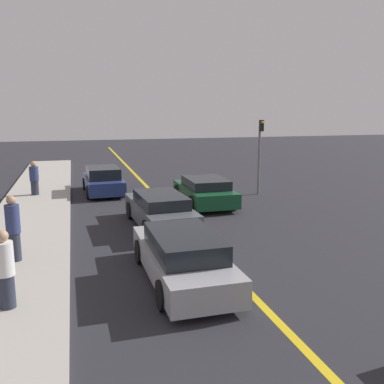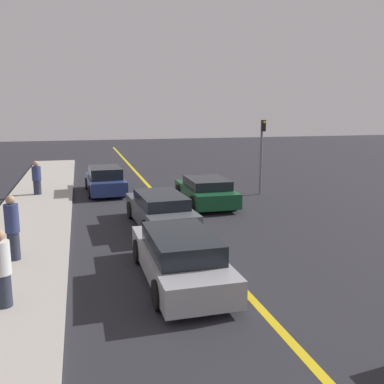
{
  "view_description": "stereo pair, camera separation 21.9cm",
  "coord_description": "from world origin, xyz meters",
  "px_view_note": "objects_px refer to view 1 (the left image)",
  "views": [
    {
      "loc": [
        -3.85,
        -0.62,
        4.28
      ],
      "look_at": [
        0.17,
        13.84,
        1.34
      ],
      "focal_mm": 40.0,
      "sensor_mm": 36.0,
      "label": 1
    },
    {
      "loc": [
        -3.64,
        -0.68,
        4.28
      ],
      "look_at": [
        0.17,
        13.84,
        1.34
      ],
      "focal_mm": 40.0,
      "sensor_mm": 36.0,
      "label": 2
    }
  ],
  "objects_px": {
    "pedestrian_far_standing": "(34,178)",
    "traffic_light": "(260,149)",
    "car_parked_left_lot": "(205,191)",
    "car_far_distant": "(160,210)",
    "car_oncoming_far": "(103,181)",
    "car_ahead_center": "(182,257)",
    "pedestrian_mid_group": "(13,229)",
    "pedestrian_near_curb": "(5,270)"
  },
  "relations": [
    {
      "from": "pedestrian_near_curb",
      "to": "traffic_light",
      "type": "relative_size",
      "value": 0.45
    },
    {
      "from": "car_oncoming_far",
      "to": "traffic_light",
      "type": "height_order",
      "value": "traffic_light"
    },
    {
      "from": "car_far_distant",
      "to": "traffic_light",
      "type": "bearing_deg",
      "value": 34.22
    },
    {
      "from": "car_oncoming_far",
      "to": "car_parked_left_lot",
      "type": "bearing_deg",
      "value": -44.98
    },
    {
      "from": "car_parked_left_lot",
      "to": "pedestrian_near_curb",
      "type": "relative_size",
      "value": 2.58
    },
    {
      "from": "pedestrian_near_curb",
      "to": "car_far_distant",
      "type": "bearing_deg",
      "value": 52.64
    },
    {
      "from": "car_parked_left_lot",
      "to": "pedestrian_far_standing",
      "type": "relative_size",
      "value": 2.65
    },
    {
      "from": "car_ahead_center",
      "to": "pedestrian_mid_group",
      "type": "xyz_separation_m",
      "value": [
        -4.19,
        2.27,
        0.42
      ]
    },
    {
      "from": "car_far_distant",
      "to": "pedestrian_near_curb",
      "type": "distance_m",
      "value": 7.34
    },
    {
      "from": "car_ahead_center",
      "to": "pedestrian_near_curb",
      "type": "relative_size",
      "value": 2.84
    },
    {
      "from": "pedestrian_far_standing",
      "to": "car_parked_left_lot",
      "type": "bearing_deg",
      "value": -26.27
    },
    {
      "from": "car_ahead_center",
      "to": "pedestrian_near_curb",
      "type": "xyz_separation_m",
      "value": [
        -4.0,
        -0.74,
        0.35
      ]
    },
    {
      "from": "car_oncoming_far",
      "to": "pedestrian_far_standing",
      "type": "bearing_deg",
      "value": -178.83
    },
    {
      "from": "pedestrian_mid_group",
      "to": "car_ahead_center",
      "type": "bearing_deg",
      "value": -28.44
    },
    {
      "from": "car_parked_left_lot",
      "to": "pedestrian_far_standing",
      "type": "height_order",
      "value": "pedestrian_far_standing"
    },
    {
      "from": "traffic_light",
      "to": "car_oncoming_far",
      "type": "bearing_deg",
      "value": 162.43
    },
    {
      "from": "car_far_distant",
      "to": "pedestrian_far_standing",
      "type": "bearing_deg",
      "value": 122.2
    },
    {
      "from": "car_ahead_center",
      "to": "traffic_light",
      "type": "relative_size",
      "value": 1.29
    },
    {
      "from": "pedestrian_far_standing",
      "to": "car_far_distant",
      "type": "bearing_deg",
      "value": -54.52
    },
    {
      "from": "car_ahead_center",
      "to": "car_parked_left_lot",
      "type": "bearing_deg",
      "value": 68.4
    },
    {
      "from": "pedestrian_near_curb",
      "to": "pedestrian_far_standing",
      "type": "xyz_separation_m",
      "value": [
        -0.4,
        12.63,
        -0.03
      ]
    },
    {
      "from": "car_oncoming_far",
      "to": "pedestrian_near_curb",
      "type": "bearing_deg",
      "value": -104.92
    },
    {
      "from": "car_parked_left_lot",
      "to": "pedestrian_mid_group",
      "type": "distance_m",
      "value": 9.4
    },
    {
      "from": "pedestrian_far_standing",
      "to": "traffic_light",
      "type": "xyz_separation_m",
      "value": [
        10.85,
        -2.2,
        1.36
      ]
    },
    {
      "from": "pedestrian_near_curb",
      "to": "car_oncoming_far",
      "type": "bearing_deg",
      "value": 77.31
    },
    {
      "from": "pedestrian_mid_group",
      "to": "traffic_light",
      "type": "height_order",
      "value": "traffic_light"
    },
    {
      "from": "car_parked_left_lot",
      "to": "pedestrian_mid_group",
      "type": "relative_size",
      "value": 2.39
    },
    {
      "from": "car_far_distant",
      "to": "pedestrian_far_standing",
      "type": "distance_m",
      "value": 8.36
    },
    {
      "from": "car_parked_left_lot",
      "to": "traffic_light",
      "type": "height_order",
      "value": "traffic_light"
    },
    {
      "from": "car_ahead_center",
      "to": "car_oncoming_far",
      "type": "bearing_deg",
      "value": 94.5
    },
    {
      "from": "car_ahead_center",
      "to": "pedestrian_near_curb",
      "type": "bearing_deg",
      "value": -170.24
    },
    {
      "from": "car_oncoming_far",
      "to": "traffic_light",
      "type": "distance_m",
      "value": 8.1
    },
    {
      "from": "traffic_light",
      "to": "pedestrian_far_standing",
      "type": "bearing_deg",
      "value": 168.54
    },
    {
      "from": "car_oncoming_far",
      "to": "pedestrian_near_curb",
      "type": "relative_size",
      "value": 2.5
    },
    {
      "from": "car_far_distant",
      "to": "traffic_light",
      "type": "xyz_separation_m",
      "value": [
        6.0,
        4.6,
        1.68
      ]
    },
    {
      "from": "car_far_distant",
      "to": "car_oncoming_far",
      "type": "xyz_separation_m",
      "value": [
        -1.56,
        7.0,
        0.03
      ]
    },
    {
      "from": "pedestrian_far_standing",
      "to": "car_ahead_center",
      "type": "bearing_deg",
      "value": -69.68
    },
    {
      "from": "car_ahead_center",
      "to": "pedestrian_far_standing",
      "type": "bearing_deg",
      "value": 109.56
    },
    {
      "from": "pedestrian_near_curb",
      "to": "pedestrian_mid_group",
      "type": "height_order",
      "value": "pedestrian_mid_group"
    },
    {
      "from": "car_far_distant",
      "to": "traffic_light",
      "type": "distance_m",
      "value": 7.75
    },
    {
      "from": "car_oncoming_far",
      "to": "pedestrian_mid_group",
      "type": "distance_m",
      "value": 10.29
    },
    {
      "from": "car_oncoming_far",
      "to": "pedestrian_mid_group",
      "type": "bearing_deg",
      "value": -109.67
    }
  ]
}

